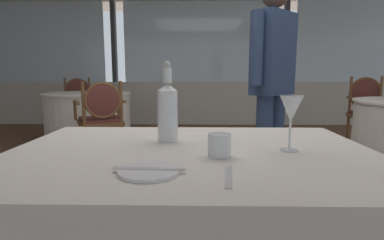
# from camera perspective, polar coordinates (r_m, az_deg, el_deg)

# --- Properties ---
(ground_plane) EXTENTS (13.83, 13.83, 0.00)m
(ground_plane) POSITION_cam_1_polar(r_m,az_deg,el_deg) (2.53, 1.67, -14.87)
(ground_plane) COLOR brown
(window_wall_far) EXTENTS (10.64, 0.14, 2.64)m
(window_wall_far) POSITION_cam_1_polar(r_m,az_deg,el_deg) (6.03, 1.37, 9.22)
(window_wall_far) COLOR beige
(window_wall_far) RESTS_ON ground_plane
(side_plate) EXTENTS (0.17, 0.17, 0.01)m
(side_plate) POSITION_cam_1_polar(r_m,az_deg,el_deg) (0.86, -8.09, -9.50)
(side_plate) COLOR white
(side_plate) RESTS_ON foreground_table
(butter_knife) EXTENTS (0.20, 0.03, 0.00)m
(butter_knife) POSITION_cam_1_polar(r_m,az_deg,el_deg) (0.85, -8.10, -9.17)
(butter_knife) COLOR silver
(butter_knife) RESTS_ON foreground_table
(dinner_fork) EXTENTS (0.04, 0.17, 0.00)m
(dinner_fork) POSITION_cam_1_polar(r_m,az_deg,el_deg) (0.82, 6.93, -10.52)
(dinner_fork) COLOR silver
(dinner_fork) RESTS_ON foreground_table
(water_bottle) EXTENTS (0.08, 0.08, 0.32)m
(water_bottle) POSITION_cam_1_polar(r_m,az_deg,el_deg) (1.21, -4.64, 1.89)
(water_bottle) COLOR white
(water_bottle) RESTS_ON foreground_table
(wine_glass) EXTENTS (0.08, 0.08, 0.20)m
(wine_glass) POSITION_cam_1_polar(r_m,az_deg,el_deg) (1.11, 18.24, 1.78)
(wine_glass) COLOR white
(wine_glass) RESTS_ON foreground_table
(water_tumbler) EXTENTS (0.08, 0.08, 0.07)m
(water_tumbler) POSITION_cam_1_polar(r_m,az_deg,el_deg) (1.01, 5.23, -4.75)
(water_tumbler) COLOR white
(water_tumbler) RESTS_ON foreground_table
(background_table_0) EXTENTS (1.22, 1.22, 0.74)m
(background_table_0) POSITION_cam_1_polar(r_m,az_deg,el_deg) (4.59, -19.00, 0.27)
(background_table_0) COLOR white
(background_table_0) RESTS_ON ground_plane
(dining_chair_0_0) EXTENTS (0.65, 0.62, 0.94)m
(dining_chair_0_0) POSITION_cam_1_polar(r_m,az_deg,el_deg) (5.59, -20.60, 3.54)
(dining_chair_0_0) COLOR brown
(dining_chair_0_0) RESTS_ON ground_plane
(dining_chair_0_1) EXTENTS (0.65, 0.62, 0.93)m
(dining_chair_0_1) POSITION_cam_1_polar(r_m,az_deg,el_deg) (3.55, -16.79, 0.99)
(dining_chair_0_1) COLOR brown
(dining_chair_0_1) RESTS_ON ground_plane
(dining_chair_1_1) EXTENTS (0.55, 0.49, 0.98)m
(dining_chair_1_1) POSITION_cam_1_polar(r_m,az_deg,el_deg) (4.72, 30.41, 2.22)
(dining_chair_1_1) COLOR brown
(dining_chair_1_1) RESTS_ON ground_plane
(diner_person_0) EXTENTS (0.40, 0.40, 1.73)m
(diner_person_0) POSITION_cam_1_polar(r_m,az_deg,el_deg) (2.50, 14.97, 7.98)
(diner_person_0) COLOR #334770
(diner_person_0) RESTS_ON ground_plane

